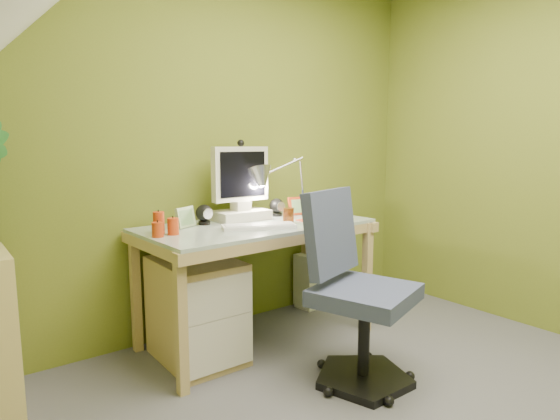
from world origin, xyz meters
TOP-DOWN VIEW (x-y plane):
  - wall_back at (0.00, 1.60)m, footprint 3.20×0.01m
  - desk at (-0.00, 1.23)m, footprint 1.41×0.75m
  - monitor at (-0.00, 1.41)m, footprint 0.40×0.24m
  - speaker_left at (-0.27, 1.39)m, footprint 0.11×0.11m
  - speaker_right at (0.27, 1.39)m, footprint 0.10×0.10m
  - keyboard at (-0.08, 1.09)m, footprint 0.44×0.28m
  - mousepad at (0.38, 1.09)m, footprint 0.25×0.17m
  - mouse at (0.38, 1.09)m, footprint 0.11×0.08m
  - amber_tumbler at (0.18, 1.15)m, footprint 0.08×0.08m
  - candle_cluster at (-0.60, 1.24)m, footprint 0.18×0.17m
  - photo_frame_red at (0.42, 1.35)m, footprint 0.14×0.04m
  - photo_frame_blue at (0.56, 1.39)m, footprint 0.13×0.09m
  - photo_frame_green at (-0.40, 1.37)m, footprint 0.13×0.07m
  - desk_lamp at (0.45, 1.41)m, footprint 0.55×0.30m
  - task_chair at (0.14, 0.48)m, footprint 0.67×0.67m
  - radiator at (0.76, 1.50)m, footprint 0.42×0.20m

SIDE VIEW (x-z plane):
  - radiator at x=0.76m, z-range 0.00..0.41m
  - desk at x=0.00m, z-range 0.00..0.74m
  - task_chair at x=0.14m, z-range 0.00..0.96m
  - mousepad at x=0.38m, z-range 0.74..0.75m
  - keyboard at x=-0.08m, z-range 0.74..0.76m
  - mouse at x=0.38m, z-range 0.74..0.78m
  - amber_tumbler at x=0.18m, z-range 0.74..0.83m
  - speaker_right at x=0.27m, z-range 0.74..0.86m
  - photo_frame_green at x=-0.40m, z-range 0.74..0.86m
  - candle_cluster at x=-0.60m, z-range 0.74..0.86m
  - speaker_left at x=-0.27m, z-range 0.74..0.86m
  - photo_frame_red at x=0.42m, z-range 0.74..0.86m
  - photo_frame_blue at x=0.56m, z-range 0.74..0.86m
  - monitor at x=0.00m, z-range 0.74..1.29m
  - desk_lamp at x=0.45m, z-range 0.74..1.30m
  - wall_back at x=0.00m, z-range 0.00..2.40m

